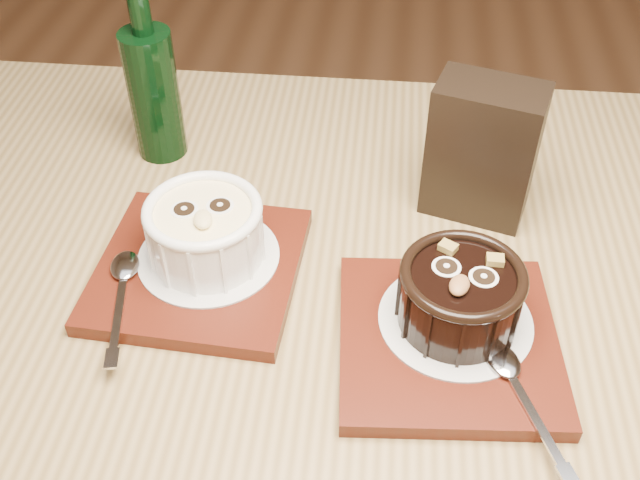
# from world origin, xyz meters

# --- Properties ---
(table) EXTENTS (1.21, 0.82, 0.75)m
(table) POSITION_xyz_m (-0.18, 0.11, 0.66)
(table) COLOR brown
(table) RESTS_ON ground
(tray_left) EXTENTS (0.19, 0.19, 0.01)m
(tray_left) POSITION_xyz_m (-0.32, 0.15, 0.76)
(tray_left) COLOR #4E180D
(tray_left) RESTS_ON table
(doily_left) EXTENTS (0.13, 0.13, 0.00)m
(doily_left) POSITION_xyz_m (-0.31, 0.16, 0.77)
(doily_left) COLOR silver
(doily_left) RESTS_ON tray_left
(ramekin_white) EXTENTS (0.11, 0.11, 0.06)m
(ramekin_white) POSITION_xyz_m (-0.31, 0.16, 0.80)
(ramekin_white) COLOR white
(ramekin_white) RESTS_ON doily_left
(spoon_left) EXTENTS (0.05, 0.14, 0.01)m
(spoon_left) POSITION_xyz_m (-0.38, 0.10, 0.77)
(spoon_left) COLOR silver
(spoon_left) RESTS_ON tray_left
(tray_right) EXTENTS (0.19, 0.19, 0.01)m
(tray_right) POSITION_xyz_m (-0.09, 0.09, 0.76)
(tray_right) COLOR #4E180D
(tray_right) RESTS_ON table
(doily_right) EXTENTS (0.13, 0.13, 0.00)m
(doily_right) POSITION_xyz_m (-0.09, 0.11, 0.77)
(doily_right) COLOR silver
(doily_right) RESTS_ON tray_right
(ramekin_dark) EXTENTS (0.10, 0.10, 0.06)m
(ramekin_dark) POSITION_xyz_m (-0.09, 0.11, 0.80)
(ramekin_dark) COLOR black
(ramekin_dark) RESTS_ON doily_right
(spoon_right) EXTENTS (0.07, 0.13, 0.01)m
(spoon_right) POSITION_xyz_m (-0.04, 0.04, 0.77)
(spoon_right) COLOR silver
(spoon_right) RESTS_ON tray_right
(condiment_stand) EXTENTS (0.11, 0.08, 0.14)m
(condiment_stand) POSITION_xyz_m (-0.07, 0.28, 0.82)
(condiment_stand) COLOR black
(condiment_stand) RESTS_ON table
(green_bottle) EXTENTS (0.05, 0.05, 0.20)m
(green_bottle) POSITION_xyz_m (-0.40, 0.34, 0.83)
(green_bottle) COLOR black
(green_bottle) RESTS_ON table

